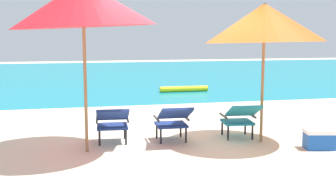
{
  "coord_description": "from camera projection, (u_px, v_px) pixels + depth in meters",
  "views": [
    {
      "loc": [
        -1.65,
        -6.78,
        1.83
      ],
      "look_at": [
        0.0,
        0.65,
        0.75
      ],
      "focal_mm": 44.72,
      "sensor_mm": 36.0,
      "label": 1
    }
  ],
  "objects": [
    {
      "name": "ground_plane",
      "position": [
        141.0,
        105.0,
        11.03
      ],
      "size": [
        40.0,
        40.0,
        0.0
      ],
      "primitive_type": "plane",
      "color": "beige"
    },
    {
      "name": "lounge_chair_left",
      "position": [
        112.0,
        121.0,
        6.99
      ],
      "size": [
        0.59,
        0.9,
        0.68
      ],
      "color": "navy",
      "rests_on": "ground_plane"
    },
    {
      "name": "beach_umbrella_left",
      "position": [
        83.0,
        4.0,
        6.31
      ],
      "size": [
        2.6,
        2.58,
        2.68
      ],
      "color": "olive",
      "rests_on": "ground_plane"
    },
    {
      "name": "swim_buoy",
      "position": [
        184.0,
        89.0,
        13.65
      ],
      "size": [
        1.6,
        0.18,
        0.18
      ],
      "primitive_type": "cylinder",
      "rotation": [
        0.0,
        1.57,
        0.0
      ],
      "color": "yellow",
      "rests_on": "ocean_band"
    },
    {
      "name": "lounge_chair_right",
      "position": [
        240.0,
        117.0,
        7.35
      ],
      "size": [
        0.62,
        0.92,
        0.68
      ],
      "color": "teal",
      "rests_on": "ground_plane"
    },
    {
      "name": "cooler_box",
      "position": [
        319.0,
        139.0,
        6.78
      ],
      "size": [
        0.53,
        0.41,
        0.32
      ],
      "color": "#194CA5",
      "rests_on": "ground_plane"
    },
    {
      "name": "ocean_band",
      "position": [
        111.0,
        74.0,
        19.72
      ],
      "size": [
        40.0,
        18.0,
        0.01
      ],
      "primitive_type": "cube",
      "color": "teal",
      "rests_on": "ground_plane"
    },
    {
      "name": "lounge_chair_center",
      "position": [
        173.0,
        120.0,
        7.12
      ],
      "size": [
        0.56,
        0.89,
        0.68
      ],
      "color": "navy",
      "rests_on": "ground_plane"
    },
    {
      "name": "beach_umbrella_right",
      "position": [
        264.0,
        23.0,
        6.98
      ],
      "size": [
        2.75,
        2.75,
        2.39
      ],
      "color": "olive",
      "rests_on": "ground_plane"
    }
  ]
}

